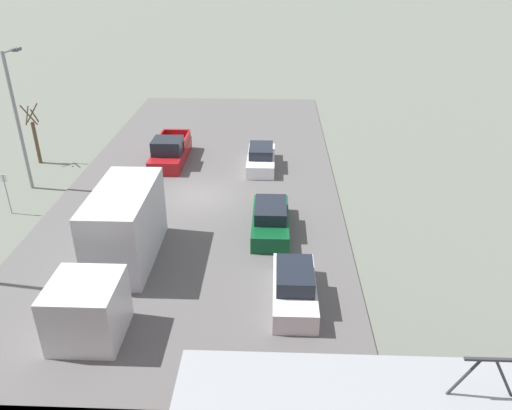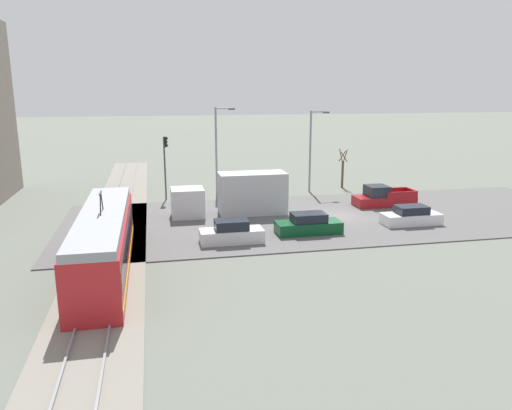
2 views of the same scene
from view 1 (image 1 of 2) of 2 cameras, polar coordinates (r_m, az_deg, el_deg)
ground_plane at (r=29.36m, az=-6.42°, el=0.88°), size 320.00×320.00×0.00m
road_surface at (r=29.34m, az=-6.43°, el=0.95°), size 16.19×43.40×0.08m
box_truck at (r=22.35m, az=-15.54°, el=-4.12°), size 2.52×9.39×3.41m
pickup_truck at (r=34.31m, az=-9.79°, el=5.99°), size 2.05×5.39×1.82m
sedan_car_0 at (r=33.01m, az=0.58°, el=5.36°), size 1.77×4.47×1.43m
sedan_car_1 at (r=25.33m, az=1.67°, el=-1.67°), size 1.83×4.69×1.47m
sedan_car_2 at (r=20.47m, az=4.41°, el=-9.38°), size 1.72×4.27×1.54m
street_tree at (r=36.53m, az=-23.92°, el=7.15°), size 0.97×0.81×4.07m
street_lamp_near_crossing at (r=31.95m, az=-25.60°, el=9.56°), size 0.36×1.95×8.09m
no_parking_sign at (r=29.93m, az=-26.64°, el=1.54°), size 0.32×0.08×2.32m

